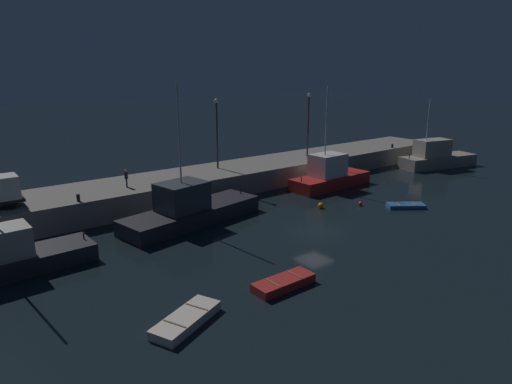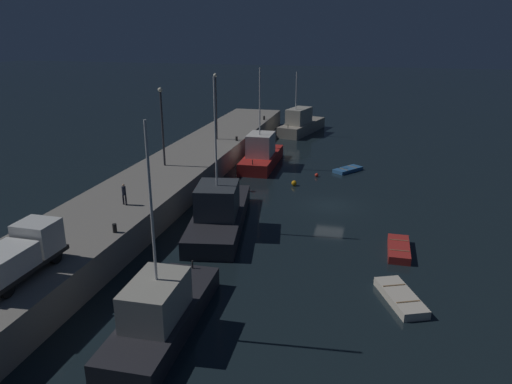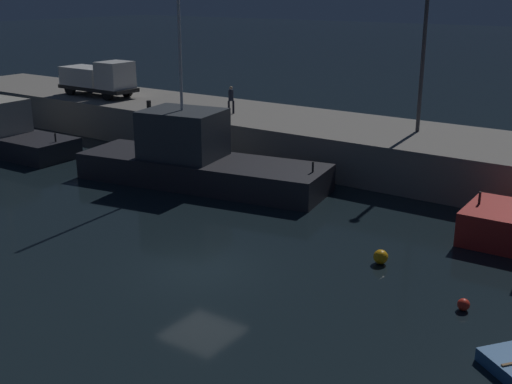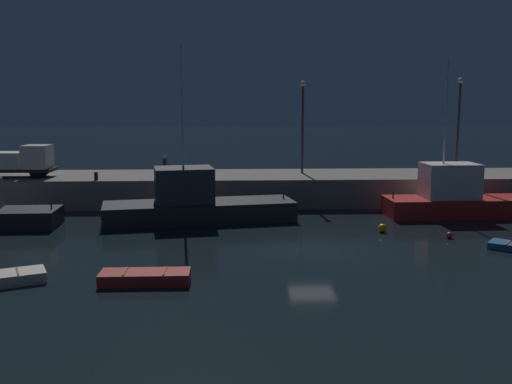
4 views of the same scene
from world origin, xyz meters
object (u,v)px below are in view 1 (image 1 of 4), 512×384
object	(u,v)px
mooring_buoy_near	(360,204)
lamp_post_west	(217,128)
fishing_boat_orange	(329,175)
mooring_buoy_mid	(321,205)
rowboat_white_mid	(284,283)
bollard_central	(320,158)
dockworker	(126,177)
bollard_west	(78,198)
dinghy_red_small	(186,320)
fishing_boat_blue	(436,157)
dinghy_orange_near	(406,206)
fishing_trawler_red	(189,209)
lamp_post_east	(308,120)
fishing_boat_white	(7,257)
bollard_east	(392,146)

from	to	relation	value
mooring_buoy_near	lamp_post_west	bearing A→B (deg)	117.28
fishing_boat_orange	mooring_buoy_mid	size ratio (longest dim) A/B	20.56
rowboat_white_mid	lamp_post_west	world-z (taller)	lamp_post_west
bollard_central	dockworker	bearing A→B (deg)	174.92
mooring_buoy_mid	bollard_west	size ratio (longest dim) A/B	0.90
dinghy_red_small	mooring_buoy_near	world-z (taller)	dinghy_red_small
fishing_boat_blue	fishing_boat_orange	world-z (taller)	fishing_boat_orange
dinghy_orange_near	dinghy_red_small	size ratio (longest dim) A/B	0.81
fishing_trawler_red	lamp_post_east	world-z (taller)	fishing_trawler_red
fishing_boat_white	bollard_west	xyz separation A→B (m)	(6.40, 6.11, 1.42)
fishing_boat_orange	dinghy_red_small	world-z (taller)	fishing_boat_orange
fishing_trawler_red	mooring_buoy_mid	distance (m)	12.56
mooring_buoy_mid	fishing_trawler_red	bearing A→B (deg)	161.81
dinghy_red_small	bollard_central	distance (m)	33.72
dinghy_orange_near	dockworker	world-z (taller)	dockworker
bollard_east	mooring_buoy_near	bearing A→B (deg)	-151.75
dinghy_red_small	lamp_post_west	xyz separation A→B (m)	(16.29, 21.87, 6.40)
lamp_post_east	dockworker	distance (m)	23.70
dockworker	bollard_east	size ratio (longest dim) A/B	3.10
mooring_buoy_mid	dockworker	world-z (taller)	dockworker
fishing_boat_white	bollard_west	size ratio (longest dim) A/B	18.80
dinghy_red_small	bollard_east	bearing A→B (deg)	23.12
bollard_central	bollard_east	size ratio (longest dim) A/B	0.94
fishing_trawler_red	bollard_central	world-z (taller)	fishing_trawler_red
lamp_post_west	mooring_buoy_mid	bearing A→B (deg)	-73.48
fishing_trawler_red	fishing_boat_blue	distance (m)	37.36
fishing_boat_white	mooring_buoy_near	distance (m)	29.86
rowboat_white_mid	lamp_post_east	world-z (taller)	lamp_post_east
fishing_boat_orange	bollard_west	distance (m)	26.18
fishing_boat_blue	bollard_central	xyz separation A→B (m)	(-17.02, 4.94, 1.13)
lamp_post_west	fishing_boat_orange	bearing A→B (deg)	-36.15
fishing_trawler_red	mooring_buoy_mid	size ratio (longest dim) A/B	24.95
fishing_boat_blue	bollard_east	size ratio (longest dim) A/B	21.32
mooring_buoy_mid	bollard_central	distance (m)	12.12
mooring_buoy_near	bollard_west	bearing A→B (deg)	155.99
fishing_trawler_red	bollard_east	distance (m)	34.73
dinghy_red_small	fishing_boat_blue	bearing A→B (deg)	16.20
fishing_boat_orange	dinghy_red_small	xyz separation A→B (m)	(-26.23, -14.61, -1.11)
fishing_trawler_red	fishing_boat_orange	world-z (taller)	fishing_trawler_red
fishing_boat_blue	bollard_west	bearing A→B (deg)	173.59
lamp_post_west	dinghy_orange_near	bearing A→B (deg)	-59.16
fishing_boat_orange	dinghy_orange_near	xyz separation A→B (m)	(0.20, -9.72, -1.17)
mooring_buoy_mid	dinghy_orange_near	bearing A→B (deg)	-36.42
dinghy_red_small	bollard_west	distance (m)	18.39
mooring_buoy_mid	lamp_post_east	distance (m)	15.48
fishing_boat_white	lamp_post_west	world-z (taller)	fishing_boat_white
lamp_post_west	dinghy_red_small	bearing A→B (deg)	-126.69
fishing_boat_white	bollard_east	xyz separation A→B (m)	(48.49, 5.98, 1.39)
fishing_boat_white	mooring_buoy_mid	distance (m)	26.09
fishing_boat_blue	fishing_boat_white	distance (m)	51.44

